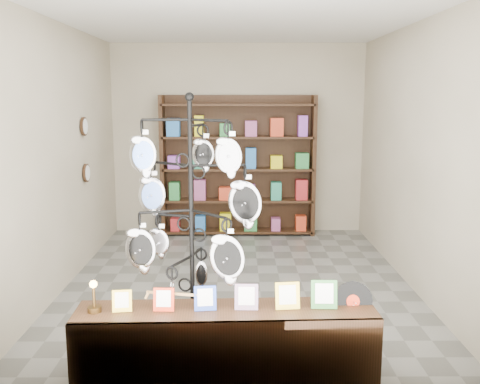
# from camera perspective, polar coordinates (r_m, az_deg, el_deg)

# --- Properties ---
(ground) EXTENTS (5.00, 5.00, 0.00)m
(ground) POSITION_cam_1_polar(r_m,az_deg,el_deg) (6.45, -0.18, -9.57)
(ground) COLOR slate
(ground) RESTS_ON ground
(room_envelope) EXTENTS (5.00, 5.00, 5.00)m
(room_envelope) POSITION_cam_1_polar(r_m,az_deg,el_deg) (6.08, -0.19, 7.08)
(room_envelope) COLOR #BBAE97
(room_envelope) RESTS_ON ground
(display_tree) EXTENTS (1.16, 1.13, 2.21)m
(display_tree) POSITION_cam_1_polar(r_m,az_deg,el_deg) (4.29, -5.23, -2.01)
(display_tree) COLOR black
(display_tree) RESTS_ON ground
(front_shelf) EXTENTS (2.32, 0.56, 0.82)m
(front_shelf) POSITION_cam_1_polar(r_m,az_deg,el_deg) (4.31, -1.49, -15.87)
(front_shelf) COLOR black
(front_shelf) RESTS_ON ground
(back_shelving) EXTENTS (2.42, 0.36, 2.20)m
(back_shelving) POSITION_cam_1_polar(r_m,az_deg,el_deg) (8.44, -0.21, 2.34)
(back_shelving) COLOR black
(back_shelving) RESTS_ON ground
(wall_clocks) EXTENTS (0.03, 0.24, 0.84)m
(wall_clocks) POSITION_cam_1_polar(r_m,az_deg,el_deg) (7.18, -16.18, 4.34)
(wall_clocks) COLOR black
(wall_clocks) RESTS_ON ground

